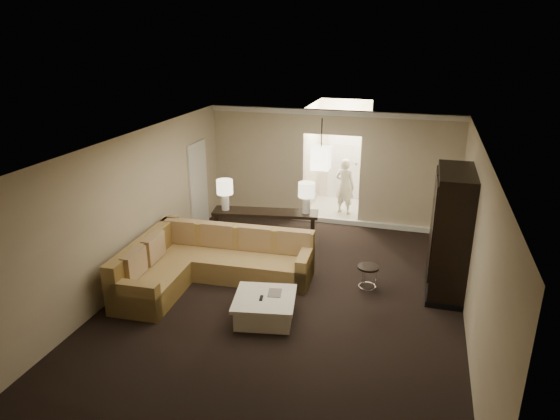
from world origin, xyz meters
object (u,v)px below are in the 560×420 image
(sectional_sofa, at_px, (206,263))
(drink_table, at_px, (368,273))
(person, at_px, (345,183))
(coffee_table, at_px, (265,307))
(armoire, at_px, (450,235))
(console_table, at_px, (266,226))

(sectional_sofa, bearing_deg, drink_table, 6.28)
(drink_table, distance_m, person, 4.20)
(coffee_table, height_order, armoire, armoire)
(sectional_sofa, bearing_deg, person, 64.47)
(armoire, bearing_deg, person, 124.59)
(drink_table, bearing_deg, coffee_table, -136.93)
(console_table, relative_size, person, 1.42)
(coffee_table, height_order, console_table, console_table)
(drink_table, xyz_separation_m, person, (-1.10, 4.03, 0.46))
(coffee_table, distance_m, drink_table, 2.09)
(sectional_sofa, xyz_separation_m, console_table, (0.62, 1.76, 0.15))
(coffee_table, bearing_deg, person, 85.51)
(sectional_sofa, bearing_deg, console_table, 67.87)
(coffee_table, bearing_deg, armoire, 33.36)
(armoire, height_order, person, armoire)
(console_table, bearing_deg, sectional_sofa, -118.76)
(sectional_sofa, height_order, drink_table, sectional_sofa)
(coffee_table, bearing_deg, drink_table, 43.07)
(sectional_sofa, distance_m, coffee_table, 1.76)
(sectional_sofa, xyz_separation_m, armoire, (4.35, 0.95, 0.71))
(console_table, height_order, drink_table, console_table)
(console_table, xyz_separation_m, person, (1.28, 2.75, 0.29))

